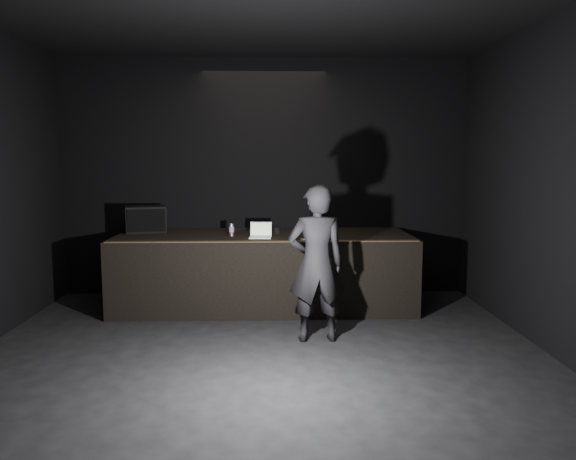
# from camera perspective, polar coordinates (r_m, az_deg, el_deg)

# --- Properties ---
(ground) EXTENTS (7.00, 7.00, 0.00)m
(ground) POSITION_cam_1_polar(r_m,az_deg,el_deg) (5.31, -2.79, -15.22)
(ground) COLOR black
(ground) RESTS_ON ground
(room_walls) EXTENTS (6.10, 7.10, 3.52)m
(room_walls) POSITION_cam_1_polar(r_m,az_deg,el_deg) (4.90, -2.93, 7.20)
(room_walls) COLOR black
(room_walls) RESTS_ON ground
(stage_riser) EXTENTS (4.00, 1.50, 1.00)m
(stage_riser) POSITION_cam_1_polar(r_m,az_deg,el_deg) (7.78, -2.45, -4.08)
(stage_riser) COLOR black
(stage_riser) RESTS_ON ground
(riser_lip) EXTENTS (3.92, 0.10, 0.01)m
(riser_lip) POSITION_cam_1_polar(r_m,az_deg,el_deg) (7.00, -2.54, -1.16)
(riser_lip) COLOR brown
(riser_lip) RESTS_ON stage_riser
(stage_monitor) EXTENTS (0.63, 0.53, 0.37)m
(stage_monitor) POSITION_cam_1_polar(r_m,az_deg,el_deg) (8.16, -14.25, 1.07)
(stage_monitor) COLOR black
(stage_monitor) RESTS_ON stage_riser
(cable) EXTENTS (0.83, 0.18, 0.02)m
(cable) POSITION_cam_1_polar(r_m,az_deg,el_deg) (8.26, -3.28, 0.14)
(cable) COLOR black
(cable) RESTS_ON stage_riser
(laptop) EXTENTS (0.30, 0.27, 0.20)m
(laptop) POSITION_cam_1_polar(r_m,az_deg,el_deg) (7.38, -2.80, -0.37)
(laptop) COLOR white
(laptop) RESTS_ON stage_riser
(beer_can) EXTENTS (0.07, 0.07, 0.17)m
(beer_can) POSITION_cam_1_polar(r_m,az_deg,el_deg) (7.56, -5.76, 0.02)
(beer_can) COLOR silver
(beer_can) RESTS_ON stage_riser
(plastic_cup) EXTENTS (0.07, 0.07, 0.09)m
(plastic_cup) POSITION_cam_1_polar(r_m,az_deg,el_deg) (7.68, -1.14, -0.11)
(plastic_cup) COLOR white
(plastic_cup) RESTS_ON stage_riser
(wii_remote) EXTENTS (0.12, 0.13, 0.03)m
(wii_remote) POSITION_cam_1_polar(r_m,az_deg,el_deg) (7.06, 1.79, -1.02)
(wii_remote) COLOR white
(wii_remote) RESTS_ON stage_riser
(person) EXTENTS (0.67, 0.47, 1.75)m
(person) POSITION_cam_1_polar(r_m,az_deg,el_deg) (6.23, 2.92, -3.43)
(person) COLOR black
(person) RESTS_ON ground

